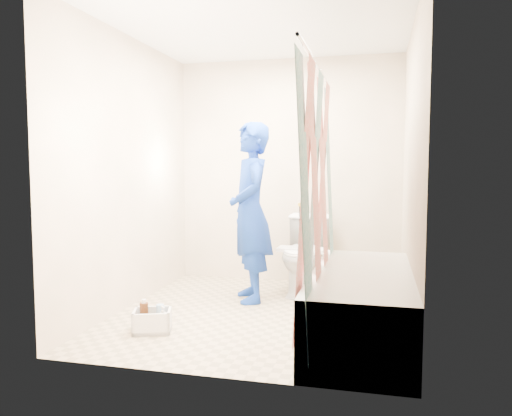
% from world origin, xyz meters
% --- Properties ---
extents(floor, '(2.60, 2.60, 0.00)m').
position_xyz_m(floor, '(0.00, 0.00, 0.00)').
color(floor, tan).
rests_on(floor, ground).
extents(ceiling, '(2.40, 2.60, 0.02)m').
position_xyz_m(ceiling, '(0.00, 0.00, 2.40)').
color(ceiling, silver).
rests_on(ceiling, wall_back).
extents(wall_back, '(2.40, 0.02, 2.40)m').
position_xyz_m(wall_back, '(0.00, 1.30, 1.20)').
color(wall_back, beige).
rests_on(wall_back, ground).
extents(wall_front, '(2.40, 0.02, 2.40)m').
position_xyz_m(wall_front, '(0.00, -1.30, 1.20)').
color(wall_front, beige).
rests_on(wall_front, ground).
extents(wall_left, '(0.02, 2.60, 2.40)m').
position_xyz_m(wall_left, '(-1.20, 0.00, 1.20)').
color(wall_left, beige).
rests_on(wall_left, ground).
extents(wall_right, '(0.02, 2.60, 2.40)m').
position_xyz_m(wall_right, '(1.20, 0.00, 1.20)').
color(wall_right, beige).
rests_on(wall_right, ground).
extents(bathtub, '(0.70, 1.75, 0.50)m').
position_xyz_m(bathtub, '(0.85, -0.43, 0.27)').
color(bathtub, white).
rests_on(bathtub, ground).
extents(curtain_rod, '(0.02, 1.90, 0.02)m').
position_xyz_m(curtain_rod, '(0.52, -0.43, 1.95)').
color(curtain_rod, silver).
rests_on(curtain_rod, wall_back).
extents(shower_curtain, '(0.06, 1.75, 1.80)m').
position_xyz_m(shower_curtain, '(0.52, -0.43, 1.02)').
color(shower_curtain, white).
rests_on(shower_curtain, curtain_rod).
extents(toilet, '(0.47, 0.78, 0.77)m').
position_xyz_m(toilet, '(0.25, 0.82, 0.39)').
color(toilet, white).
rests_on(toilet, ground).
extents(tank_lid, '(0.48, 0.23, 0.04)m').
position_xyz_m(tank_lid, '(0.25, 0.69, 0.45)').
color(tank_lid, white).
rests_on(tank_lid, toilet).
extents(tank_internals, '(0.19, 0.06, 0.25)m').
position_xyz_m(tank_internals, '(0.22, 1.03, 0.76)').
color(tank_internals, black).
rests_on(tank_internals, toilet).
extents(plumber, '(0.61, 0.72, 1.66)m').
position_xyz_m(plumber, '(-0.20, 0.42, 0.83)').
color(plumber, navy).
rests_on(plumber, ground).
extents(cleaning_caddy, '(0.34, 0.30, 0.21)m').
position_xyz_m(cleaning_caddy, '(-0.69, -0.63, 0.08)').
color(cleaning_caddy, silver).
rests_on(cleaning_caddy, ground).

